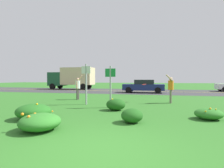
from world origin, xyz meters
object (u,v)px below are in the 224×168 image
box_truck_dark_green (72,77)px  frisbee_red (144,84)px  person_thrower_white_shirt (78,87)px  person_catcher_orange_shirt (171,87)px  car_navy_center_left (144,86)px  sign_post_near_path (86,80)px  sign_post_by_roadside (110,82)px

box_truck_dark_green → frisbee_red: bearing=-47.9°
person_thrower_white_shirt → frisbee_red: bearing=-2.7°
person_thrower_white_shirt → person_catcher_orange_shirt: 6.57m
car_navy_center_left → box_truck_dark_green: 11.78m
person_catcher_orange_shirt → box_truck_dark_green: 18.43m
person_thrower_white_shirt → car_navy_center_left: 9.10m
sign_post_near_path → sign_post_by_roadside: size_ratio=1.10×
sign_post_near_path → box_truck_dark_green: box_truck_dark_green is taller
person_catcher_orange_shirt → box_truck_dark_green: bearing=135.5°
person_thrower_white_shirt → box_truck_dark_green: box_truck_dark_green is taller
sign_post_near_path → car_navy_center_left: bearing=75.3°
person_thrower_white_shirt → car_navy_center_left: person_thrower_white_shirt is taller
person_thrower_white_shirt → person_catcher_orange_shirt: bearing=-3.8°
person_catcher_orange_shirt → frisbee_red: bearing=173.0°
sign_post_by_roadside → box_truck_dark_green: box_truck_dark_green is taller
sign_post_by_roadside → person_catcher_orange_shirt: sign_post_by_roadside is taller
sign_post_by_roadside → box_truck_dark_green: size_ratio=0.33×
frisbee_red → car_navy_center_left: (-0.59, 8.26, -0.42)m
person_thrower_white_shirt → frisbee_red: 4.88m
person_catcher_orange_shirt → car_navy_center_left: size_ratio=0.41×
sign_post_by_roadside → box_truck_dark_green: bearing=122.4°
person_thrower_white_shirt → frisbee_red: person_thrower_white_shirt is taller
person_thrower_white_shirt → box_truck_dark_green: size_ratio=0.27×
sign_post_near_path → person_thrower_white_shirt: bearing=124.8°
sign_post_by_roadside → box_truck_dark_green: (-9.88, 15.58, 0.45)m
person_thrower_white_shirt → box_truck_dark_green: (-6.58, 12.46, 0.83)m
sign_post_by_roadside → frisbee_red: size_ratio=7.96×
sign_post_by_roadside → person_catcher_orange_shirt: size_ratio=1.21×
person_thrower_white_shirt → box_truck_dark_green: 14.12m
frisbee_red → person_thrower_white_shirt: bearing=177.3°
frisbee_red → box_truck_dark_green: box_truck_dark_green is taller
person_thrower_white_shirt → person_catcher_orange_shirt: size_ratio=1.00×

